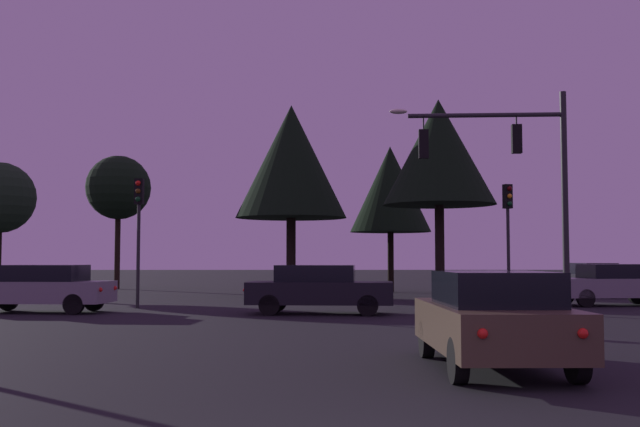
% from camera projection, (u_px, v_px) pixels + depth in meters
% --- Properties ---
extents(ground_plane, '(168.00, 168.00, 0.00)m').
position_uv_depth(ground_plane, '(329.00, 301.00, 30.31)').
color(ground_plane, black).
rests_on(ground_plane, ground).
extents(traffic_signal_mast_arm, '(5.46, 0.63, 6.90)m').
position_uv_depth(traffic_signal_mast_arm, '(516.00, 165.00, 22.88)').
color(traffic_signal_mast_arm, '#232326').
rests_on(traffic_signal_mast_arm, ground).
extents(traffic_light_corner_left, '(0.32, 0.36, 4.53)m').
position_uv_depth(traffic_light_corner_left, '(139.00, 216.00, 25.86)').
color(traffic_light_corner_left, '#232326').
rests_on(traffic_light_corner_left, ground).
extents(traffic_light_corner_right, '(0.36, 0.38, 4.48)m').
position_uv_depth(traffic_light_corner_right, '(508.00, 220.00, 27.33)').
color(traffic_light_corner_right, '#232326').
rests_on(traffic_light_corner_right, ground).
extents(car_nearside_lane, '(1.85, 4.21, 1.52)m').
position_uv_depth(car_nearside_lane, '(493.00, 318.00, 11.49)').
color(car_nearside_lane, '#473828').
rests_on(car_nearside_lane, ground).
extents(car_crossing_left, '(4.69, 2.25, 1.52)m').
position_uv_depth(car_crossing_left, '(319.00, 288.00, 22.98)').
color(car_crossing_left, black).
rests_on(car_crossing_left, ground).
extents(car_crossing_right, '(4.62, 2.22, 1.52)m').
position_uv_depth(car_crossing_right, '(41.00, 288.00, 23.61)').
color(car_crossing_right, gray).
rests_on(car_crossing_right, ground).
extents(car_far_lane, '(4.54, 2.27, 1.52)m').
position_uv_depth(car_far_lane, '(613.00, 284.00, 27.13)').
color(car_far_lane, gray).
rests_on(car_far_lane, ground).
extents(car_parked_lot, '(1.72, 4.44, 1.52)m').
position_uv_depth(car_parked_lot, '(594.00, 279.00, 34.21)').
color(car_parked_lot, black).
rests_on(car_parked_lot, ground).
extents(tree_behind_sign, '(3.65, 3.65, 7.60)m').
position_uv_depth(tree_behind_sign, '(118.00, 188.00, 42.10)').
color(tree_behind_sign, black).
rests_on(tree_behind_sign, ground).
extents(tree_center_horizon, '(5.20, 5.20, 8.95)m').
position_uv_depth(tree_center_horizon, '(291.00, 162.00, 34.61)').
color(tree_center_horizon, black).
rests_on(tree_center_horizon, ground).
extents(tree_right_cluster, '(4.18, 4.18, 7.56)m').
position_uv_depth(tree_right_cluster, '(390.00, 189.00, 38.27)').
color(tree_right_cluster, black).
rests_on(tree_right_cluster, ground).
extents(tree_lot_edge, '(4.74, 4.74, 8.45)m').
position_uv_depth(tree_lot_edge, '(439.00, 152.00, 31.04)').
color(tree_lot_edge, black).
rests_on(tree_lot_edge, ground).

